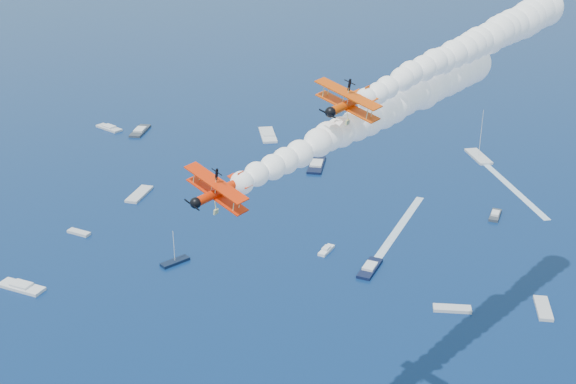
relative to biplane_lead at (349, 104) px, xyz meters
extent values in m
cube|color=silver|center=(70.09, 117.39, -56.73)|extent=(4.29, 12.82, 0.70)
cube|color=#0E1532|center=(19.66, 55.70, -56.73)|extent=(7.91, 9.82, 0.70)
cube|color=silver|center=(-46.53, 83.89, -56.73)|extent=(6.04, 5.11, 0.70)
cube|color=silver|center=(8.57, 146.87, -56.73)|extent=(4.88, 14.66, 0.70)
cube|color=white|center=(11.71, 65.51, -56.73)|extent=(4.81, 5.54, 0.70)
cube|color=#323843|center=(-33.34, 157.36, -56.73)|extent=(7.24, 12.54, 0.70)
cube|color=silver|center=(32.18, 37.12, -56.73)|extent=(8.09, 4.33, 0.70)
cube|color=silver|center=(-56.23, 59.52, -56.73)|extent=(10.73, 8.60, 0.70)
cube|color=black|center=(19.50, 118.25, -56.73)|extent=(8.18, 14.08, 0.70)
cube|color=#323943|center=(58.48, 77.26, -56.73)|extent=(5.80, 7.48, 0.70)
cube|color=silver|center=(-43.82, 161.95, -56.73)|extent=(9.40, 10.03, 0.70)
cube|color=silver|center=(-32.41, 104.90, -56.73)|extent=(7.60, 11.43, 0.70)
cube|color=black|center=(-23.47, 65.53, -56.73)|extent=(6.96, 5.47, 0.70)
cube|color=silver|center=(50.63, 34.35, -56.73)|extent=(5.38, 9.29, 0.70)
cube|color=white|center=(70.51, 92.01, -57.05)|extent=(2.62, 38.03, 0.04)
cube|color=white|center=(32.72, 75.65, -57.05)|extent=(22.48, 32.89, 0.04)
camera|label=1|loc=(-21.23, -86.90, 27.95)|focal=47.04mm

